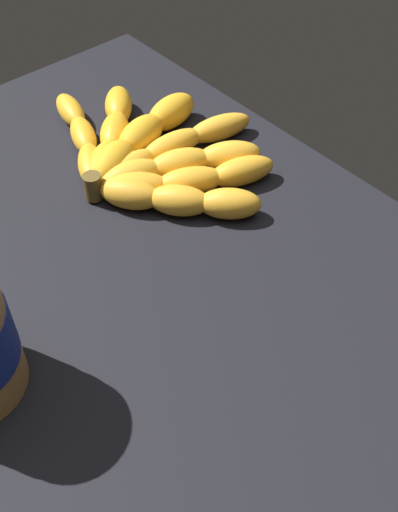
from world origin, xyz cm
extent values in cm
cube|color=black|center=(0.00, 0.00, -1.59)|extent=(81.30, 56.59, 3.18)
ellipsoid|color=gold|center=(-10.00, 6.04, 1.67)|extent=(7.40, 6.55, 3.34)
ellipsoid|color=gold|center=(-5.77, 9.31, 1.67)|extent=(7.25, 6.89, 3.34)
ellipsoid|color=gold|center=(-1.90, 12.99, 1.67)|extent=(7.02, 7.16, 3.34)
ellipsoid|color=gold|center=(-10.71, 7.26, 1.57)|extent=(7.05, 7.88, 3.14)
ellipsoid|color=gold|center=(-7.45, 12.28, 1.57)|extent=(6.36, 8.10, 3.14)
ellipsoid|color=gold|center=(-4.97, 17.74, 1.57)|extent=(5.53, 8.13, 3.14)
ellipsoid|color=gold|center=(-12.32, 7.92, 1.65)|extent=(5.03, 7.83, 3.29)
ellipsoid|color=gold|center=(-10.46, 13.38, 1.65)|extent=(5.85, 7.94, 3.29)
ellipsoid|color=gold|center=(-7.84, 18.52, 1.65)|extent=(6.56, 7.89, 3.29)
ellipsoid|color=gold|center=(-13.76, 8.43, 1.48)|extent=(3.51, 8.35, 2.96)
ellipsoid|color=gold|center=(-13.70, 14.94, 1.48)|extent=(3.65, 8.40, 2.96)
ellipsoid|color=gold|center=(-12.64, 21.37, 1.48)|extent=(4.83, 8.64, 2.96)
ellipsoid|color=gold|center=(-15.25, 7.68, 1.88)|extent=(6.42, 8.16, 3.76)
ellipsoid|color=gold|center=(-17.28, 13.10, 1.88)|extent=(5.68, 8.02, 3.76)
ellipsoid|color=gold|center=(-18.55, 18.75, 1.88)|extent=(4.83, 7.74, 3.76)
ellipsoid|color=gold|center=(-16.14, 7.04, 1.67)|extent=(7.01, 7.59, 3.34)
ellipsoid|color=gold|center=(-19.92, 11.20, 1.67)|extent=(7.38, 7.30, 3.34)
ellipsoid|color=gold|center=(-24.20, 14.85, 1.67)|extent=(7.64, 6.90, 3.34)
ellipsoid|color=gold|center=(-17.16, 5.81, 1.40)|extent=(7.45, 5.91, 2.81)
ellipsoid|color=gold|center=(-22.18, 8.23, 1.40)|extent=(7.52, 5.18, 2.81)
ellipsoid|color=gold|center=(-27.49, 9.89, 1.40)|extent=(7.44, 4.34, 2.81)
cylinder|color=brown|center=(-13.44, 3.67, 1.80)|extent=(2.00, 2.00, 3.00)
camera|label=1|loc=(32.17, -21.01, 45.89)|focal=43.58mm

